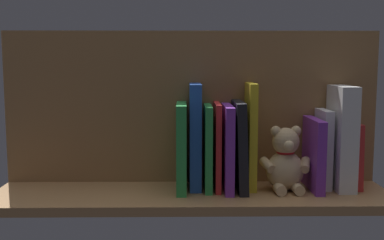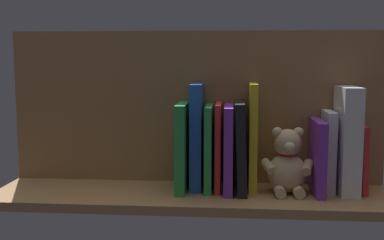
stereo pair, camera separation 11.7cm
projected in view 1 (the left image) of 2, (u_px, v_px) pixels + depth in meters
ground_plane at (192, 196)px, 119.33cm from camera, size 97.34×25.64×2.20cm
shelf_back_panel at (191, 107)px, 127.22cm from camera, size 97.34×1.50×39.74cm
book_0 at (354, 155)px, 122.79cm from camera, size 1.62×10.78×16.56cm
dictionary_thick_white at (342, 138)px, 120.94cm from camera, size 4.50×13.03×25.89cm
book_1 at (323, 149)px, 122.63cm from camera, size 2.16×10.44×19.81cm
book_2 at (314, 154)px, 120.56cm from camera, size 2.27×14.79×17.82cm
teddy_bear at (285, 162)px, 119.51cm from camera, size 13.10×10.52×16.15cm
book_3 at (251, 136)px, 121.55cm from camera, size 2.02×11.22×26.55cm
book_4 at (240, 146)px, 119.93cm from camera, size 3.15×14.96×22.17cm
book_5 at (228, 148)px, 119.91cm from camera, size 2.15×15.02×21.17cm
book_6 at (217, 146)px, 120.99cm from camera, size 1.36×12.71×21.65cm
book_7 at (208, 147)px, 120.74cm from camera, size 1.76×13.19×21.12cm
book_8 at (195, 136)px, 121.35cm from camera, size 2.89×11.22×26.40cm
book_9 at (182, 147)px, 119.78cm from camera, size 2.44×14.88×21.64cm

